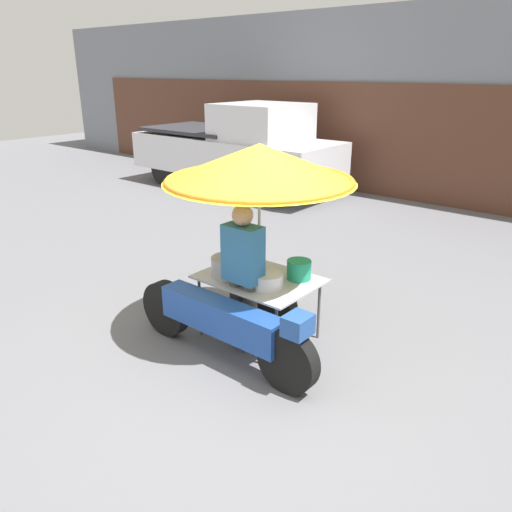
% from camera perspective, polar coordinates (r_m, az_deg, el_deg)
% --- Properties ---
extents(ground_plane, '(36.00, 36.00, 0.00)m').
position_cam_1_polar(ground_plane, '(4.87, -0.46, -12.76)').
color(ground_plane, slate).
extents(vendor_motorcycle_cart, '(2.19, 1.85, 2.03)m').
position_cam_1_polar(vendor_motorcycle_cart, '(4.77, -0.10, 7.13)').
color(vendor_motorcycle_cart, black).
rests_on(vendor_motorcycle_cart, ground).
extents(vendor_person, '(0.38, 0.22, 1.51)m').
position_cam_1_polar(vendor_person, '(4.82, -1.48, -1.83)').
color(vendor_person, '#4C473D').
rests_on(vendor_person, ground).
extents(pickup_truck, '(5.09, 1.90, 1.98)m').
position_cam_1_polar(pickup_truck, '(11.77, -2.02, 12.21)').
color(pickup_truck, black).
rests_on(pickup_truck, ground).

